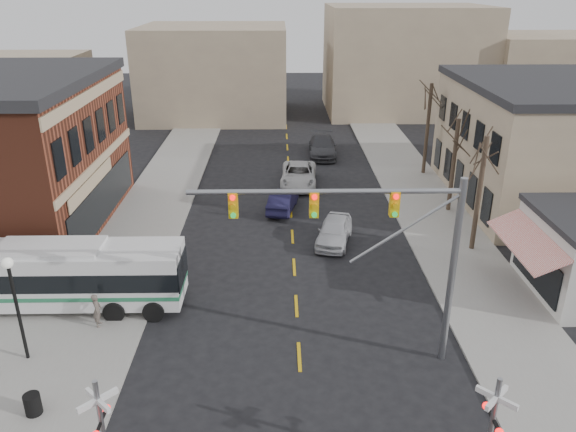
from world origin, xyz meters
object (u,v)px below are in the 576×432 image
object	(u,v)px
pedestrian_near	(97,310)
pedestrian_far	(80,270)
transit_bus	(54,275)
car_d	(322,146)
traffic_signal_mast	(384,234)
car_c	(299,175)
car_a	(334,231)
trash_bin	(33,404)
car_b	(283,201)
street_lamp	(13,289)

from	to	relation	value
pedestrian_near	pedestrian_far	size ratio (longest dim) A/B	0.97
transit_bus	pedestrian_far	world-z (taller)	transit_bus
car_d	pedestrian_near	bearing A→B (deg)	-111.94
traffic_signal_mast	car_c	distance (m)	22.40
car_a	car_d	world-z (taller)	car_d
trash_bin	car_b	size ratio (longest dim) A/B	0.19
car_b	car_c	xyz separation A→B (m)	(1.27, 5.20, 0.09)
transit_bus	trash_bin	xyz separation A→B (m)	(1.74, -7.41, -1.25)
car_c	pedestrian_near	bearing A→B (deg)	-113.52
car_d	pedestrian_near	distance (m)	29.60
street_lamp	trash_bin	distance (m)	4.65
car_d	pedestrian_far	distance (m)	27.21
car_a	car_c	world-z (taller)	car_c
transit_bus	trash_bin	distance (m)	7.72
transit_bus	car_a	size ratio (longest dim) A/B	2.70
street_lamp	pedestrian_near	bearing A→B (deg)	45.79
trash_bin	car_d	bearing A→B (deg)	68.43
pedestrian_near	transit_bus	bearing A→B (deg)	46.92
street_lamp	car_d	size ratio (longest dim) A/B	0.81
trash_bin	traffic_signal_mast	bearing A→B (deg)	13.64
car_b	pedestrian_far	size ratio (longest dim) A/B	2.59
transit_bus	trash_bin	size ratio (longest dim) A/B	15.00
transit_bus	pedestrian_near	distance (m)	3.15
transit_bus	pedestrian_far	distance (m)	2.17
street_lamp	trash_bin	bearing A→B (deg)	-64.33
car_a	car_d	size ratio (longest dim) A/B	0.78
car_d	car_a	bearing A→B (deg)	-89.58
car_b	transit_bus	bearing A→B (deg)	59.87
trash_bin	car_b	bearing A→B (deg)	64.86
car_a	car_b	size ratio (longest dim) A/B	1.06
car_c	pedestrian_near	xyz separation A→B (m)	(-9.78, -19.22, 0.13)
transit_bus	traffic_signal_mast	distance (m)	15.80
trash_bin	car_a	bearing A→B (deg)	49.65
traffic_signal_mast	pedestrian_far	distance (m)	16.27
car_a	pedestrian_far	xyz separation A→B (m)	(-13.56, -5.07, 0.18)
street_lamp	car_d	world-z (taller)	street_lamp
pedestrian_far	pedestrian_near	bearing A→B (deg)	-130.65
trash_bin	car_c	world-z (taller)	car_c
street_lamp	pedestrian_near	size ratio (longest dim) A/B	2.91
transit_bus	pedestrian_far	xyz separation A→B (m)	(0.45, 1.96, -0.83)
street_lamp	car_c	world-z (taller)	street_lamp
trash_bin	car_a	xyz separation A→B (m)	(12.27, 14.45, 0.24)
pedestrian_far	transit_bus	bearing A→B (deg)	-171.60
car_a	pedestrian_near	xyz separation A→B (m)	(-11.56, -8.82, 0.15)
car_a	car_c	bearing A→B (deg)	113.65
street_lamp	car_d	distance (m)	32.80
car_c	car_a	bearing A→B (deg)	-76.83
pedestrian_far	car_c	bearing A→B (deg)	-16.02
street_lamp	car_c	bearing A→B (deg)	60.77
traffic_signal_mast	street_lamp	size ratio (longest dim) A/B	2.21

